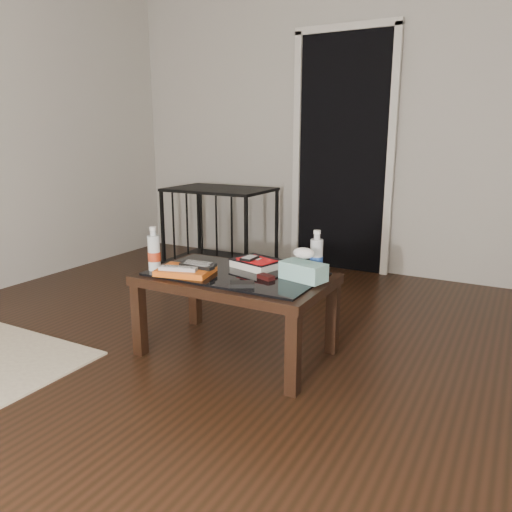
{
  "coord_description": "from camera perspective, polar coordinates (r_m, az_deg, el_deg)",
  "views": [
    {
      "loc": [
        1.04,
        -1.73,
        1.19
      ],
      "look_at": [
        -0.2,
        0.54,
        0.55
      ],
      "focal_mm": 35.0,
      "sensor_mm": 36.0,
      "label": 1
    }
  ],
  "objects": [
    {
      "name": "ground",
      "position": [
        2.34,
        -2.17,
        -16.63
      ],
      "size": [
        5.0,
        5.0,
        0.0
      ],
      "primitive_type": "plane",
      "color": "black",
      "rests_on": "ground"
    },
    {
      "name": "room_shell",
      "position": [
        2.06,
        -2.63,
        25.96
      ],
      "size": [
        5.0,
        5.0,
        5.0
      ],
      "color": "#BCB7AD",
      "rests_on": "ground"
    },
    {
      "name": "doorway",
      "position": [
        4.44,
        9.9,
        11.58
      ],
      "size": [
        0.9,
        0.08,
        2.07
      ],
      "color": "black",
      "rests_on": "ground"
    },
    {
      "name": "coffee_table",
      "position": [
        2.68,
        -2.32,
        -3.27
      ],
      "size": [
        1.0,
        0.6,
        0.46
      ],
      "color": "black",
      "rests_on": "ground"
    },
    {
      "name": "pet_crate",
      "position": [
        4.54,
        -4.09,
        1.7
      ],
      "size": [
        0.92,
        0.63,
        0.71
      ],
      "rotation": [
        0.0,
        0.0,
        0.04
      ],
      "color": "black",
      "rests_on": "ground"
    },
    {
      "name": "magazines",
      "position": [
        2.67,
        -8.05,
        -1.7
      ],
      "size": [
        0.32,
        0.26,
        0.03
      ],
      "primitive_type": "cube",
      "rotation": [
        0.0,
        0.0,
        0.2
      ],
      "color": "#E15D15",
      "rests_on": "coffee_table"
    },
    {
      "name": "remote_silver",
      "position": [
        2.63,
        -8.89,
        -1.39
      ],
      "size": [
        0.21,
        0.1,
        0.02
      ],
      "primitive_type": "cube",
      "rotation": [
        0.0,
        0.0,
        0.29
      ],
      "color": "#B9B9BE",
      "rests_on": "magazines"
    },
    {
      "name": "remote_black_front",
      "position": [
        2.66,
        -6.8,
        -1.11
      ],
      "size": [
        0.2,
        0.06,
        0.02
      ],
      "primitive_type": "cube",
      "rotation": [
        0.0,
        0.0,
        -0.03
      ],
      "color": "black",
      "rests_on": "magazines"
    },
    {
      "name": "remote_black_back",
      "position": [
        2.71,
        -6.58,
        -0.85
      ],
      "size": [
        0.2,
        0.07,
        0.02
      ],
      "primitive_type": "cube",
      "rotation": [
        0.0,
        0.0,
        0.09
      ],
      "color": "black",
      "rests_on": "magazines"
    },
    {
      "name": "textbook",
      "position": [
        2.76,
        0.09,
        -0.85
      ],
      "size": [
        0.29,
        0.26,
        0.05
      ],
      "primitive_type": "cube",
      "rotation": [
        0.0,
        0.0,
        -0.26
      ],
      "color": "black",
      "rests_on": "coffee_table"
    },
    {
      "name": "dvd_mailers",
      "position": [
        2.75,
        -0.01,
        -0.39
      ],
      "size": [
        0.23,
        0.2,
        0.01
      ],
      "primitive_type": "cube",
      "rotation": [
        0.0,
        0.0,
        -0.38
      ],
      "color": "red",
      "rests_on": "textbook"
    },
    {
      "name": "ipod",
      "position": [
        2.73,
        -0.74,
        -0.23
      ],
      "size": [
        0.07,
        0.11,
        0.02
      ],
      "primitive_type": "cube",
      "rotation": [
        0.0,
        0.0,
        -0.03
      ],
      "color": "black",
      "rests_on": "dvd_mailers"
    },
    {
      "name": "flip_phone",
      "position": [
        2.55,
        1.14,
        -2.41
      ],
      "size": [
        0.1,
        0.08,
        0.02
      ],
      "primitive_type": "cube",
      "rotation": [
        0.0,
        0.0,
        -0.37
      ],
      "color": "black",
      "rests_on": "coffee_table"
    },
    {
      "name": "wallet",
      "position": [
        2.43,
        -1.6,
        -3.25
      ],
      "size": [
        0.14,
        0.12,
        0.02
      ],
      "primitive_type": "cube",
      "rotation": [
        0.0,
        0.0,
        0.51
      ],
      "color": "black",
      "rests_on": "coffee_table"
    },
    {
      "name": "water_bottle_left",
      "position": [
        2.75,
        -11.59,
        0.84
      ],
      "size": [
        0.08,
        0.08,
        0.24
      ],
      "primitive_type": "cylinder",
      "rotation": [
        0.0,
        0.0,
        -0.15
      ],
      "color": "silver",
      "rests_on": "coffee_table"
    },
    {
      "name": "water_bottle_right",
      "position": [
        2.62,
        6.93,
        0.37
      ],
      "size": [
        0.08,
        0.08,
        0.24
      ],
      "primitive_type": "cylinder",
      "rotation": [
        0.0,
        0.0,
        0.17
      ],
      "color": "silver",
      "rests_on": "coffee_table"
    },
    {
      "name": "tissue_box",
      "position": [
        2.54,
        5.43,
        -1.74
      ],
      "size": [
        0.25,
        0.17,
        0.09
      ],
      "primitive_type": "cube",
      "rotation": [
        0.0,
        0.0,
        -0.23
      ],
      "color": "teal",
      "rests_on": "coffee_table"
    }
  ]
}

